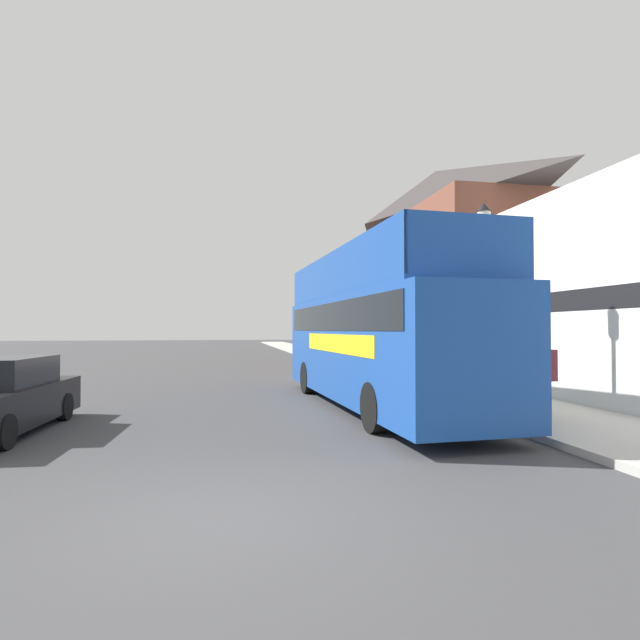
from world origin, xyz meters
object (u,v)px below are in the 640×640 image
at_px(tour_bus, 373,337).
at_px(pedestrian_second, 544,371).
at_px(parked_car_ahead_of_bus, 328,361).
at_px(lamp_post_second, 368,303).
at_px(lamp_post_nearest, 484,267).

distance_m(tour_bus, pedestrian_second, 4.35).
bearing_deg(tour_bus, parked_car_ahead_of_bus, 83.28).
height_order(parked_car_ahead_of_bus, pedestrian_second, pedestrian_second).
height_order(tour_bus, parked_car_ahead_of_bus, tour_bus).
xyz_separation_m(tour_bus, lamp_post_second, (2.21, 8.03, 1.34)).
relative_size(parked_car_ahead_of_bus, pedestrian_second, 2.61).
bearing_deg(pedestrian_second, tour_bus, 129.01).
relative_size(pedestrian_second, lamp_post_second, 0.39).
xyz_separation_m(tour_bus, lamp_post_nearest, (2.29, -1.65, 1.70)).
relative_size(pedestrian_second, lamp_post_nearest, 0.34).
xyz_separation_m(tour_bus, parked_car_ahead_of_bus, (0.59, 8.55, -1.17)).
distance_m(tour_bus, parked_car_ahead_of_bus, 8.65).
bearing_deg(lamp_post_nearest, parked_car_ahead_of_bus, 99.50).
relative_size(parked_car_ahead_of_bus, lamp_post_nearest, 0.90).
distance_m(parked_car_ahead_of_bus, lamp_post_second, 3.03).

